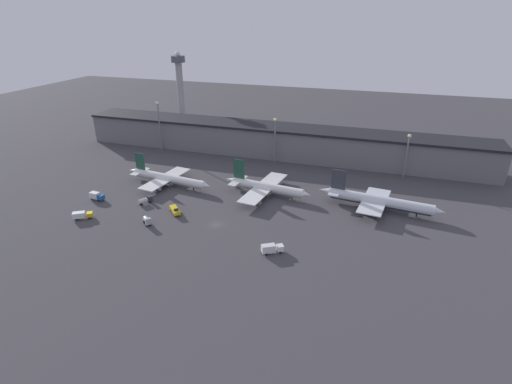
{
  "coord_description": "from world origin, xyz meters",
  "views": [
    {
      "loc": [
        54.6,
        -120.16,
        72.97
      ],
      "look_at": [
        9.11,
        20.07,
        6.0
      ],
      "focal_mm": 28.0,
      "sensor_mm": 36.0,
      "label": 1
    }
  ],
  "objects_px": {
    "airplane_0": "(168,178)",
    "service_vehicle_0": "(175,210)",
    "service_vehicle_5": "(82,215)",
    "service_vehicle_2": "(97,196)",
    "airplane_1": "(266,187)",
    "service_vehicle_1": "(145,200)",
    "control_tower": "(180,85)",
    "airplane_2": "(378,201)",
    "service_vehicle_3": "(147,220)",
    "service_vehicle_4": "(272,248)"
  },
  "relations": [
    {
      "from": "airplane_0",
      "to": "service_vehicle_0",
      "type": "height_order",
      "value": "airplane_0"
    },
    {
      "from": "service_vehicle_5",
      "to": "service_vehicle_0",
      "type": "bearing_deg",
      "value": -7.44
    },
    {
      "from": "service_vehicle_5",
      "to": "service_vehicle_2",
      "type": "bearing_deg",
      "value": 76.79
    },
    {
      "from": "airplane_1",
      "to": "service_vehicle_5",
      "type": "distance_m",
      "value": 74.77
    },
    {
      "from": "service_vehicle_1",
      "to": "control_tower",
      "type": "relative_size",
      "value": 0.12
    },
    {
      "from": "airplane_1",
      "to": "service_vehicle_1",
      "type": "distance_m",
      "value": 51.16
    },
    {
      "from": "airplane_2",
      "to": "service_vehicle_0",
      "type": "relative_size",
      "value": 6.82
    },
    {
      "from": "airplane_0",
      "to": "service_vehicle_5",
      "type": "distance_m",
      "value": 42.33
    },
    {
      "from": "airplane_1",
      "to": "service_vehicle_0",
      "type": "height_order",
      "value": "airplane_1"
    },
    {
      "from": "service_vehicle_2",
      "to": "service_vehicle_1",
      "type": "bearing_deg",
      "value": 14.0
    },
    {
      "from": "service_vehicle_3",
      "to": "service_vehicle_4",
      "type": "distance_m",
      "value": 49.87
    },
    {
      "from": "service_vehicle_1",
      "to": "service_vehicle_5",
      "type": "xyz_separation_m",
      "value": [
        -15.87,
        -19.1,
        0.06
      ]
    },
    {
      "from": "service_vehicle_0",
      "to": "service_vehicle_5",
      "type": "bearing_deg",
      "value": -108.56
    },
    {
      "from": "service_vehicle_1",
      "to": "service_vehicle_4",
      "type": "bearing_deg",
      "value": -78.95
    },
    {
      "from": "airplane_0",
      "to": "airplane_2",
      "type": "relative_size",
      "value": 0.91
    },
    {
      "from": "service_vehicle_1",
      "to": "service_vehicle_2",
      "type": "xyz_separation_m",
      "value": [
        -21.57,
        -3.16,
        0.24
      ]
    },
    {
      "from": "service_vehicle_1",
      "to": "service_vehicle_5",
      "type": "bearing_deg",
      "value": 169.47
    },
    {
      "from": "airplane_0",
      "to": "service_vehicle_5",
      "type": "xyz_separation_m",
      "value": [
        -15.07,
        -39.53,
        -1.59
      ]
    },
    {
      "from": "service_vehicle_2",
      "to": "service_vehicle_4",
      "type": "height_order",
      "value": "service_vehicle_2"
    },
    {
      "from": "airplane_2",
      "to": "service_vehicle_2",
      "type": "bearing_deg",
      "value": -159.3
    },
    {
      "from": "airplane_1",
      "to": "service_vehicle_3",
      "type": "bearing_deg",
      "value": -123.99
    },
    {
      "from": "airplane_0",
      "to": "service_vehicle_1",
      "type": "xyz_separation_m",
      "value": [
        0.8,
        -20.42,
        -1.65
      ]
    },
    {
      "from": "airplane_0",
      "to": "service_vehicle_1",
      "type": "bearing_deg",
      "value": -80.57
    },
    {
      "from": "airplane_0",
      "to": "airplane_1",
      "type": "height_order",
      "value": "airplane_1"
    },
    {
      "from": "service_vehicle_3",
      "to": "service_vehicle_4",
      "type": "bearing_deg",
      "value": 36.86
    },
    {
      "from": "airplane_2",
      "to": "service_vehicle_3",
      "type": "height_order",
      "value": "airplane_2"
    },
    {
      "from": "airplane_2",
      "to": "service_vehicle_3",
      "type": "relative_size",
      "value": 10.6
    },
    {
      "from": "airplane_1",
      "to": "service_vehicle_4",
      "type": "relative_size",
      "value": 5.35
    },
    {
      "from": "airplane_0",
      "to": "service_vehicle_0",
      "type": "xyz_separation_m",
      "value": [
        16.74,
        -24.4,
        -1.88
      ]
    },
    {
      "from": "airplane_0",
      "to": "service_vehicle_0",
      "type": "relative_size",
      "value": 6.19
    },
    {
      "from": "airplane_2",
      "to": "service_vehicle_5",
      "type": "height_order",
      "value": "airplane_2"
    },
    {
      "from": "airplane_0",
      "to": "service_vehicle_4",
      "type": "relative_size",
      "value": 5.99
    },
    {
      "from": "service_vehicle_2",
      "to": "service_vehicle_4",
      "type": "relative_size",
      "value": 0.88
    },
    {
      "from": "airplane_1",
      "to": "service_vehicle_1",
      "type": "height_order",
      "value": "airplane_1"
    },
    {
      "from": "service_vehicle_4",
      "to": "service_vehicle_5",
      "type": "relative_size",
      "value": 1.01
    },
    {
      "from": "airplane_2",
      "to": "service_vehicle_2",
      "type": "relative_size",
      "value": 7.53
    },
    {
      "from": "airplane_2",
      "to": "service_vehicle_3",
      "type": "distance_m",
      "value": 90.56
    },
    {
      "from": "airplane_1",
      "to": "service_vehicle_5",
      "type": "xyz_separation_m",
      "value": [
        -60.84,
        -43.42,
        -1.7
      ]
    },
    {
      "from": "airplane_1",
      "to": "service_vehicle_5",
      "type": "bearing_deg",
      "value": -137.28
    },
    {
      "from": "service_vehicle_4",
      "to": "control_tower",
      "type": "relative_size",
      "value": 0.15
    },
    {
      "from": "control_tower",
      "to": "airplane_0",
      "type": "bearing_deg",
      "value": -66.28
    },
    {
      "from": "service_vehicle_4",
      "to": "service_vehicle_5",
      "type": "distance_m",
      "value": 75.9
    },
    {
      "from": "airplane_0",
      "to": "airplane_1",
      "type": "relative_size",
      "value": 1.12
    },
    {
      "from": "airplane_0",
      "to": "airplane_1",
      "type": "bearing_deg",
      "value": 12.07
    },
    {
      "from": "airplane_1",
      "to": "service_vehicle_2",
      "type": "relative_size",
      "value": 6.11
    },
    {
      "from": "service_vehicle_5",
      "to": "control_tower",
      "type": "bearing_deg",
      "value": 68.25
    },
    {
      "from": "airplane_2",
      "to": "service_vehicle_2",
      "type": "xyz_separation_m",
      "value": [
        -113.47,
        -27.24,
        -1.92
      ]
    },
    {
      "from": "service_vehicle_3",
      "to": "service_vehicle_5",
      "type": "distance_m",
      "value": 26.5
    },
    {
      "from": "control_tower",
      "to": "airplane_2",
      "type": "bearing_deg",
      "value": -34.02
    },
    {
      "from": "airplane_0",
      "to": "service_vehicle_5",
      "type": "height_order",
      "value": "airplane_0"
    }
  ]
}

